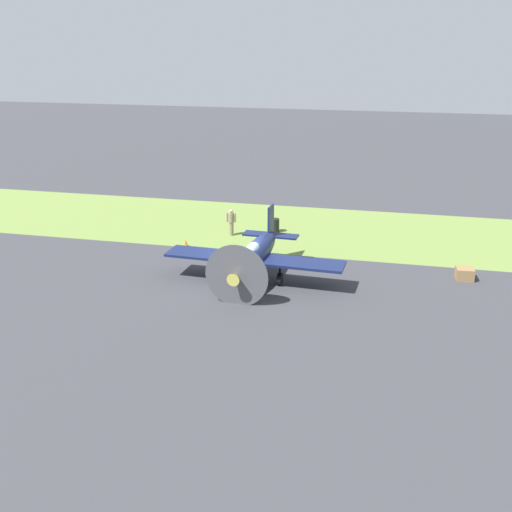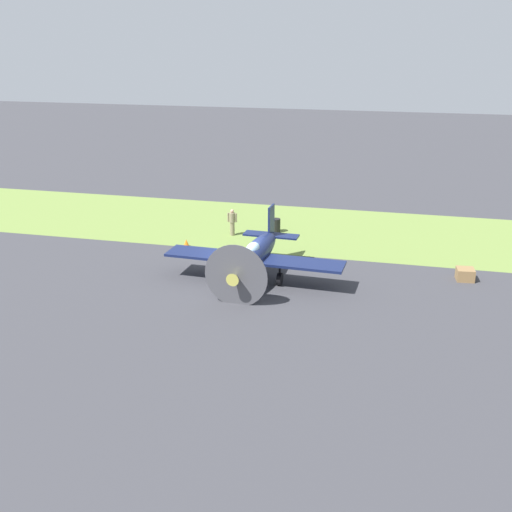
{
  "view_description": "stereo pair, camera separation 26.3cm",
  "coord_description": "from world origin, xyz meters",
  "px_view_note": "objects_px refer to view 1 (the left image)",
  "views": [
    {
      "loc": [
        -8.11,
        30.31,
        12.3
      ],
      "look_at": [
        -0.96,
        -0.0,
        1.29
      ],
      "focal_mm": 44.09,
      "sensor_mm": 36.0,
      "label": 1
    },
    {
      "loc": [
        -8.37,
        30.25,
        12.3
      ],
      "look_at": [
        -0.96,
        -0.0,
        1.29
      ],
      "focal_mm": 44.09,
      "sensor_mm": 36.0,
      "label": 2
    }
  ],
  "objects_px": {
    "fuel_drum": "(275,225)",
    "supply_crate": "(465,274)",
    "runway_marker_cone": "(185,243)",
    "airplane_lead": "(255,255)",
    "ground_crew_chief": "(231,222)"
  },
  "relations": [
    {
      "from": "runway_marker_cone",
      "to": "airplane_lead",
      "type": "bearing_deg",
      "value": 140.82
    },
    {
      "from": "airplane_lead",
      "to": "fuel_drum",
      "type": "height_order",
      "value": "airplane_lead"
    },
    {
      "from": "ground_crew_chief",
      "to": "fuel_drum",
      "type": "bearing_deg",
      "value": -155.27
    },
    {
      "from": "ground_crew_chief",
      "to": "supply_crate",
      "type": "relative_size",
      "value": 1.92
    },
    {
      "from": "ground_crew_chief",
      "to": "runway_marker_cone",
      "type": "relative_size",
      "value": 3.93
    },
    {
      "from": "airplane_lead",
      "to": "supply_crate",
      "type": "xyz_separation_m",
      "value": [
        -10.8,
        -2.63,
        -1.1
      ]
    },
    {
      "from": "fuel_drum",
      "to": "ground_crew_chief",
      "type": "bearing_deg",
      "value": 27.69
    },
    {
      "from": "fuel_drum",
      "to": "runway_marker_cone",
      "type": "distance_m",
      "value": 6.32
    },
    {
      "from": "airplane_lead",
      "to": "ground_crew_chief",
      "type": "height_order",
      "value": "airplane_lead"
    },
    {
      "from": "runway_marker_cone",
      "to": "ground_crew_chief",
      "type": "bearing_deg",
      "value": -127.13
    },
    {
      "from": "supply_crate",
      "to": "ground_crew_chief",
      "type": "bearing_deg",
      "value": -18.22
    },
    {
      "from": "fuel_drum",
      "to": "runway_marker_cone",
      "type": "height_order",
      "value": "fuel_drum"
    },
    {
      "from": "ground_crew_chief",
      "to": "fuel_drum",
      "type": "relative_size",
      "value": 1.92
    },
    {
      "from": "airplane_lead",
      "to": "fuel_drum",
      "type": "bearing_deg",
      "value": -82.52
    },
    {
      "from": "fuel_drum",
      "to": "supply_crate",
      "type": "bearing_deg",
      "value": 152.49
    }
  ]
}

